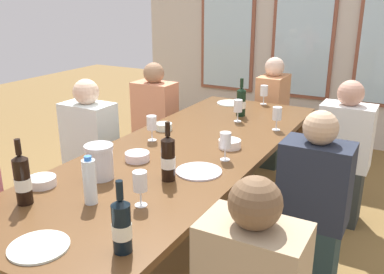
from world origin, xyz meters
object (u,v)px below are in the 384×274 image
Objects in this scene: tasting_bowl_0 at (137,157)px; wine_glass_6 at (277,115)px; metal_pitcher at (100,161)px; seated_person_2 at (155,125)px; wine_glass_0 at (225,142)px; wine_glass_2 at (140,183)px; wine_glass_1 at (152,124)px; wine_bottle_0 at (22,179)px; tasting_bowl_3 at (164,127)px; wine_bottle_2 at (168,158)px; seated_person_3 at (343,157)px; wine_glass_5 at (264,92)px; seated_person_6 at (272,115)px; white_plate_1 at (230,103)px; water_bottle at (90,181)px; wine_bottle_3 at (122,225)px; white_plate_0 at (39,247)px; wine_bottle_1 at (241,102)px; tasting_bowl_2 at (230,144)px; white_plate_2 at (199,171)px; seated_person_4 at (91,155)px; seated_person_5 at (312,210)px; dining_table at (184,157)px; tasting_bowl_1 at (42,181)px.

wine_glass_6 is at bearing 61.21° from tasting_bowl_0.
seated_person_2 is at bearing 113.67° from metal_pitcher.
wine_glass_0 and wine_glass_2 have the same top height.
seated_person_2 is (-1.24, 0.25, -0.33)m from wine_glass_6.
wine_glass_0 and wine_glass_1 have the same top height.
tasting_bowl_3 is at bearing 91.65° from wine_bottle_0.
wine_bottle_2 is 0.29× the size of seated_person_3.
wine_glass_5 is 0.53m from seated_person_6.
wine_glass_0 reaches higher than white_plate_1.
tasting_bowl_3 is 0.83m from wine_glass_6.
wine_glass_5 is at bearing 88.23° from water_bottle.
wine_glass_6 is (0.03, 1.78, 0.00)m from wine_bottle_3.
white_plate_0 is 1.58m from tasting_bowl_3.
white_plate_0 is 1.97× the size of tasting_bowl_3.
tasting_bowl_0 is at bearing -97.59° from wine_bottle_1.
tasting_bowl_2 is at bearing -66.33° from white_plate_1.
seated_person_3 reaches higher than tasting_bowl_2.
white_plate_2 is at bearing -43.60° from tasting_bowl_3.
wine_glass_0 is (0.05, 0.24, 0.11)m from white_plate_2.
wine_glass_0 is 1.21m from seated_person_4.
wine_glass_6 is at bearing -42.31° from white_plate_1.
wine_bottle_0 is 0.73m from tasting_bowl_0.
seated_person_3 and seated_person_5 have the same top height.
tasting_bowl_2 is 0.84× the size of wine_glass_6.
wine_bottle_1 is 1.78× the size of wine_glass_5.
dining_table is 2.57× the size of seated_person_4.
seated_person_2 reaches higher than metal_pitcher.
wine_glass_1 is (0.10, 0.88, 0.09)m from tasting_bowl_1.
white_plate_2 is at bearing -88.55° from tasting_bowl_2.
wine_bottle_0 reaches higher than wine_glass_0.
dining_table is 19.43× the size of tasting_bowl_0.
wine_bottle_0 is at bearing -106.08° from dining_table.
wine_glass_6 is (0.69, 1.69, -0.01)m from wine_bottle_0.
seated_person_4 is at bearing -135.02° from wine_bottle_1.
wine_glass_0 is at bearing -40.11° from seated_person_2.
tasting_bowl_3 reaches higher than tasting_bowl_1.
wine_glass_5 is 0.16× the size of seated_person_5.
wine_glass_1 is at bearing -99.01° from seated_person_6.
dining_table is 0.35m from tasting_bowl_0.
wine_glass_2 reaches higher than white_plate_1.
wine_glass_6 is (0.39, 0.67, 0.18)m from dining_table.
seated_person_3 reaches higher than wine_glass_0.
seated_person_3 is 1.00× the size of seated_person_4.
dining_table is at bearing -90.00° from seated_person_6.
white_plate_1 is 2.26m from wine_bottle_0.
water_bottle is 1.38× the size of wine_glass_0.
wine_glass_6 is at bearing 74.20° from tasting_bowl_2.
tasting_bowl_0 is at bearing -130.03° from tasting_bowl_2.
wine_glass_6 is at bearing -150.79° from seated_person_3.
wine_bottle_0 is at bearing -99.11° from wine_bottle_1.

